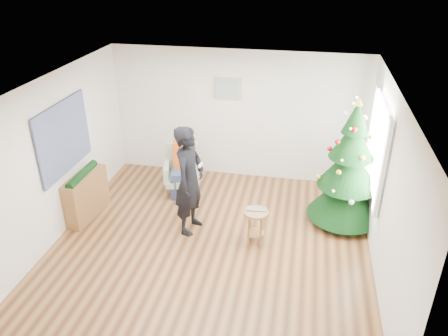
% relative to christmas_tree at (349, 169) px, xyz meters
% --- Properties ---
extents(floor, '(5.00, 5.00, 0.00)m').
position_rel_christmas_tree_xyz_m(floor, '(-2.10, -1.14, -1.01)').
color(floor, brown).
rests_on(floor, ground).
extents(ceiling, '(5.00, 5.00, 0.00)m').
position_rel_christmas_tree_xyz_m(ceiling, '(-2.10, -1.14, 1.59)').
color(ceiling, white).
rests_on(ceiling, wall_back).
extents(wall_back, '(5.00, 0.00, 5.00)m').
position_rel_christmas_tree_xyz_m(wall_back, '(-2.10, 1.36, 0.29)').
color(wall_back, silver).
rests_on(wall_back, floor).
extents(wall_front, '(5.00, 0.00, 5.00)m').
position_rel_christmas_tree_xyz_m(wall_front, '(-2.10, -3.64, 0.29)').
color(wall_front, silver).
rests_on(wall_front, floor).
extents(wall_left, '(0.00, 5.00, 5.00)m').
position_rel_christmas_tree_xyz_m(wall_left, '(-4.60, -1.14, 0.29)').
color(wall_left, silver).
rests_on(wall_left, floor).
extents(wall_right, '(0.00, 5.00, 5.00)m').
position_rel_christmas_tree_xyz_m(wall_right, '(0.40, -1.14, 0.29)').
color(wall_right, silver).
rests_on(wall_right, floor).
extents(window_panel, '(0.04, 1.30, 1.40)m').
position_rel_christmas_tree_xyz_m(window_panel, '(0.37, -0.14, 0.49)').
color(window_panel, white).
rests_on(window_panel, wall_right).
extents(curtains, '(0.05, 1.75, 1.50)m').
position_rel_christmas_tree_xyz_m(curtains, '(0.34, -0.14, 0.49)').
color(curtains, white).
rests_on(curtains, wall_right).
extents(christmas_tree, '(1.24, 1.24, 2.25)m').
position_rel_christmas_tree_xyz_m(christmas_tree, '(0.00, 0.00, 0.00)').
color(christmas_tree, '#3F2816').
rests_on(christmas_tree, floor).
extents(stool, '(0.39, 0.39, 0.59)m').
position_rel_christmas_tree_xyz_m(stool, '(-1.41, -0.92, -0.71)').
color(stool, brown).
rests_on(stool, floor).
extents(laptop, '(0.33, 0.23, 0.03)m').
position_rel_christmas_tree_xyz_m(laptop, '(-1.41, -0.92, -0.41)').
color(laptop, silver).
rests_on(laptop, stool).
extents(armchair, '(0.77, 0.74, 0.95)m').
position_rel_christmas_tree_xyz_m(armchair, '(-3.00, 0.43, -0.67)').
color(armchair, '#95A585').
rests_on(armchair, floor).
extents(seated_person, '(0.43, 0.58, 1.25)m').
position_rel_christmas_tree_xyz_m(seated_person, '(-2.99, 0.38, -0.38)').
color(seated_person, navy).
rests_on(seated_person, armchair).
extents(standing_man, '(0.56, 0.75, 1.86)m').
position_rel_christmas_tree_xyz_m(standing_man, '(-2.52, -0.75, -0.08)').
color(standing_man, black).
rests_on(standing_man, floor).
extents(game_controller, '(0.06, 0.13, 0.04)m').
position_rel_christmas_tree_xyz_m(game_controller, '(-2.32, -0.78, 0.23)').
color(game_controller, white).
rests_on(game_controller, standing_man).
extents(console, '(0.40, 1.03, 0.80)m').
position_rel_christmas_tree_xyz_m(console, '(-4.43, -0.72, -0.61)').
color(console, brown).
rests_on(console, floor).
extents(garland, '(0.14, 0.90, 0.14)m').
position_rel_christmas_tree_xyz_m(garland, '(-4.43, -0.72, -0.19)').
color(garland, black).
rests_on(garland, console).
extents(tapestry, '(0.03, 1.50, 1.15)m').
position_rel_christmas_tree_xyz_m(tapestry, '(-4.56, -0.84, 0.54)').
color(tapestry, black).
rests_on(tapestry, wall_left).
extents(framed_picture, '(0.52, 0.05, 0.42)m').
position_rel_christmas_tree_xyz_m(framed_picture, '(-2.30, 1.32, 0.84)').
color(framed_picture, tan).
rests_on(framed_picture, wall_back).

